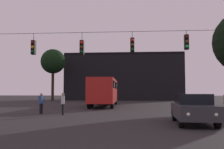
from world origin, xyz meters
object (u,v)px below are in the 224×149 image
at_px(pedestrian_crossing_right, 63,103).
at_px(tree_behind_building, 53,62).
at_px(pedestrian_crossing_center, 41,102).
at_px(city_bus, 104,90).
at_px(car_near_right, 193,108).

bearing_deg(pedestrian_crossing_right, tree_behind_building, 108.74).
height_order(pedestrian_crossing_center, tree_behind_building, tree_behind_building).
bearing_deg(tree_behind_building, city_bus, -55.41).
height_order(pedestrian_crossing_center, pedestrian_crossing_right, pedestrian_crossing_right).
relative_size(car_near_right, tree_behind_building, 0.48).
bearing_deg(car_near_right, city_bus, 111.64).
distance_m(pedestrian_crossing_center, tree_behind_building, 27.60).
relative_size(city_bus, tree_behind_building, 1.21).
xyz_separation_m(pedestrian_crossing_right, tree_behind_building, (-9.12, 26.87, 6.04)).
xyz_separation_m(city_bus, tree_behind_building, (-10.82, 15.70, 5.04)).
height_order(pedestrian_crossing_right, tree_behind_building, tree_behind_building).
distance_m(car_near_right, tree_behind_building, 36.31).
relative_size(pedestrian_crossing_center, tree_behind_building, 0.17).
relative_size(pedestrian_crossing_right, tree_behind_building, 0.17).
xyz_separation_m(pedestrian_crossing_center, pedestrian_crossing_right, (1.90, -0.93, 0.02)).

